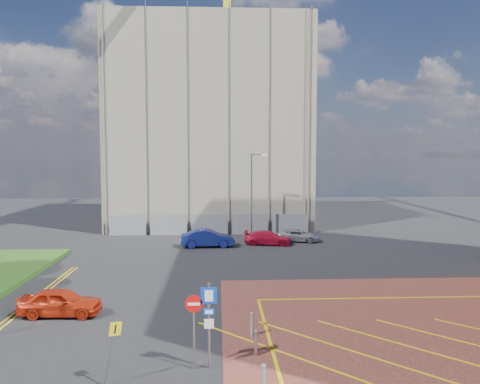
{
  "coord_description": "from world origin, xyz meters",
  "views": [
    {
      "loc": [
        0.84,
        -15.65,
        7.84
      ],
      "look_at": [
        1.84,
        5.43,
        6.16
      ],
      "focal_mm": 35.0,
      "sensor_mm": 36.0,
      "label": 1
    }
  ],
  "objects": [
    {
      "name": "ground",
      "position": [
        0.0,
        0.0,
        0.0
      ],
      "size": [
        140.0,
        140.0,
        0.0
      ],
      "primitive_type": "plane",
      "color": "black",
      "rests_on": "ground"
    },
    {
      "name": "lamp_back",
      "position": [
        4.08,
        28.0,
        4.36
      ],
      "size": [
        1.53,
        0.16,
        8.0
      ],
      "color": "#9EA0A8",
      "rests_on": "ground"
    },
    {
      "name": "sign_cluster",
      "position": [
        0.3,
        0.98,
        1.95
      ],
      "size": [
        1.17,
        0.12,
        3.2
      ],
      "color": "#9EA0A8",
      "rests_on": "ground"
    },
    {
      "name": "warning_sign",
      "position": [
        -2.76,
        -0.16,
        1.43
      ],
      "size": [
        0.67,
        0.4,
        2.25
      ],
      "color": "#9EA0A8",
      "rests_on": "ground"
    },
    {
      "name": "construction_building",
      "position": [
        0.0,
        40.0,
        11.0
      ],
      "size": [
        21.2,
        19.2,
        22.0
      ],
      "primitive_type": "cube",
      "color": "#A79E88",
      "rests_on": "ground"
    },
    {
      "name": "construction_fence",
      "position": [
        1.0,
        30.0,
        1.0
      ],
      "size": [
        21.6,
        0.06,
        2.0
      ],
      "primitive_type": "cube",
      "color": "gray",
      "rests_on": "ground"
    },
    {
      "name": "car_red_left",
      "position": [
        -6.86,
        7.05,
        0.67
      ],
      "size": [
        3.98,
        1.71,
        1.34
      ],
      "primitive_type": "imported",
      "rotation": [
        0.0,
        0.0,
        1.54
      ],
      "color": "red",
      "rests_on": "ground"
    },
    {
      "name": "car_blue_back",
      "position": [
        -0.03,
        23.87,
        0.75
      ],
      "size": [
        4.61,
        1.79,
        1.5
      ],
      "primitive_type": "imported",
      "rotation": [
        0.0,
        0.0,
        1.62
      ],
      "color": "navy",
      "rests_on": "ground"
    },
    {
      "name": "car_red_back",
      "position": [
        5.2,
        24.65,
        0.6
      ],
      "size": [
        4.38,
        2.4,
        1.2
      ],
      "primitive_type": "imported",
      "rotation": [
        0.0,
        0.0,
        1.39
      ],
      "color": "red",
      "rests_on": "ground"
    },
    {
      "name": "car_silver_back",
      "position": [
        8.1,
        26.02,
        0.55
      ],
      "size": [
        4.24,
        2.67,
        1.09
      ],
      "primitive_type": "imported",
      "rotation": [
        0.0,
        0.0,
        1.34
      ],
      "color": "#ABAAB2",
      "rests_on": "ground"
    }
  ]
}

